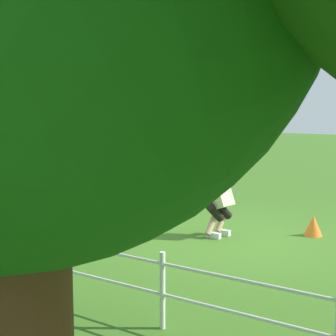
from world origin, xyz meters
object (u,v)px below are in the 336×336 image
(person, at_px, (219,198))
(frisbee_flying, at_px, (127,139))
(frisbee_held, at_px, (197,203))
(training_cone, at_px, (313,226))
(dog, at_px, (122,158))

(person, height_order, frisbee_flying, frisbee_flying)
(frisbee_flying, bearing_deg, frisbee_held, 168.69)
(frisbee_held, bearing_deg, training_cone, -144.98)
(person, height_order, dog, dog)
(frisbee_held, bearing_deg, frisbee_flying, -11.31)
(person, relative_size, dog, 1.27)
(dog, bearing_deg, frisbee_held, -16.23)
(dog, relative_size, frisbee_flying, 4.38)
(dog, xyz_separation_m, training_cone, (-3.72, -0.85, -1.07))
(dog, distance_m, frisbee_held, 2.14)
(frisbee_flying, distance_m, training_cone, 3.96)
(dog, distance_m, frisbee_flying, 0.41)
(frisbee_flying, xyz_separation_m, training_cone, (-3.59, -0.83, -1.46))
(frisbee_held, bearing_deg, person, -151.25)
(dog, bearing_deg, frisbee_flying, 3.52)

